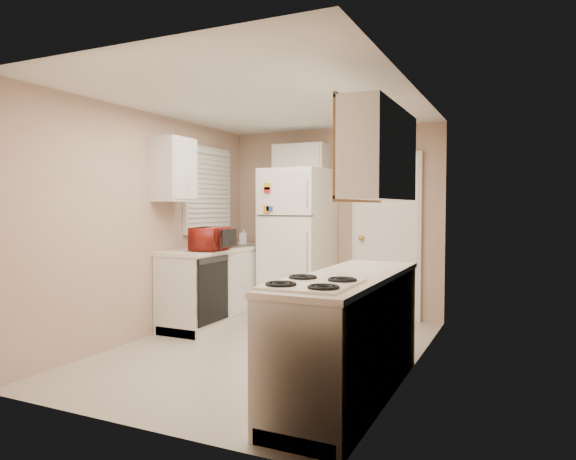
% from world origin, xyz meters
% --- Properties ---
extents(floor, '(3.80, 3.80, 0.00)m').
position_xyz_m(floor, '(0.00, 0.00, 0.00)').
color(floor, beige).
rests_on(floor, ground).
extents(ceiling, '(3.80, 3.80, 0.00)m').
position_xyz_m(ceiling, '(0.00, 0.00, 2.40)').
color(ceiling, white).
rests_on(ceiling, floor).
extents(wall_left, '(3.80, 3.80, 0.00)m').
position_xyz_m(wall_left, '(-1.40, 0.00, 1.20)').
color(wall_left, tan).
rests_on(wall_left, floor).
extents(wall_right, '(3.80, 3.80, 0.00)m').
position_xyz_m(wall_right, '(1.40, 0.00, 1.20)').
color(wall_right, tan).
rests_on(wall_right, floor).
extents(wall_back, '(2.80, 2.80, 0.00)m').
position_xyz_m(wall_back, '(0.00, 1.90, 1.20)').
color(wall_back, tan).
rests_on(wall_back, floor).
extents(wall_front, '(2.80, 2.80, 0.00)m').
position_xyz_m(wall_front, '(0.00, -1.90, 1.20)').
color(wall_front, tan).
rests_on(wall_front, floor).
extents(left_counter, '(0.60, 1.80, 0.90)m').
position_xyz_m(left_counter, '(-1.10, 0.90, 0.45)').
color(left_counter, silver).
rests_on(left_counter, floor).
extents(dishwasher, '(0.03, 0.58, 0.72)m').
position_xyz_m(dishwasher, '(-0.81, 0.30, 0.49)').
color(dishwasher, black).
rests_on(dishwasher, floor).
extents(sink, '(0.54, 0.74, 0.16)m').
position_xyz_m(sink, '(-1.10, 1.05, 0.86)').
color(sink, gray).
rests_on(sink, left_counter).
extents(microwave, '(0.51, 0.34, 0.31)m').
position_xyz_m(microwave, '(-0.96, 0.47, 1.05)').
color(microwave, maroon).
rests_on(microwave, left_counter).
extents(soap_bottle, '(0.12, 0.12, 0.21)m').
position_xyz_m(soap_bottle, '(-1.15, 1.56, 1.00)').
color(soap_bottle, silver).
rests_on(soap_bottle, left_counter).
extents(window_blinds, '(0.10, 0.98, 1.08)m').
position_xyz_m(window_blinds, '(-1.36, 1.05, 1.60)').
color(window_blinds, silver).
rests_on(window_blinds, wall_left).
extents(upper_cabinet_left, '(0.30, 0.45, 0.70)m').
position_xyz_m(upper_cabinet_left, '(-1.25, 0.22, 1.80)').
color(upper_cabinet_left, silver).
rests_on(upper_cabinet_left, wall_left).
extents(refrigerator, '(0.82, 0.80, 1.87)m').
position_xyz_m(refrigerator, '(-0.36, 1.54, 0.93)').
color(refrigerator, white).
rests_on(refrigerator, floor).
extents(cabinet_over_fridge, '(0.70, 0.30, 0.40)m').
position_xyz_m(cabinet_over_fridge, '(-0.40, 1.75, 2.00)').
color(cabinet_over_fridge, silver).
rests_on(cabinet_over_fridge, wall_back).
extents(interior_door, '(0.86, 0.06, 2.08)m').
position_xyz_m(interior_door, '(0.70, 1.86, 1.02)').
color(interior_door, white).
rests_on(interior_door, floor).
extents(right_counter, '(0.60, 2.00, 0.90)m').
position_xyz_m(right_counter, '(1.10, -0.80, 0.45)').
color(right_counter, silver).
rests_on(right_counter, floor).
extents(stove, '(0.52, 0.64, 0.78)m').
position_xyz_m(stove, '(1.05, -1.38, 0.39)').
color(stove, white).
rests_on(stove, floor).
extents(upper_cabinet_right, '(0.30, 1.20, 0.70)m').
position_xyz_m(upper_cabinet_right, '(1.25, -0.50, 1.80)').
color(upper_cabinet_right, silver).
rests_on(upper_cabinet_right, wall_right).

